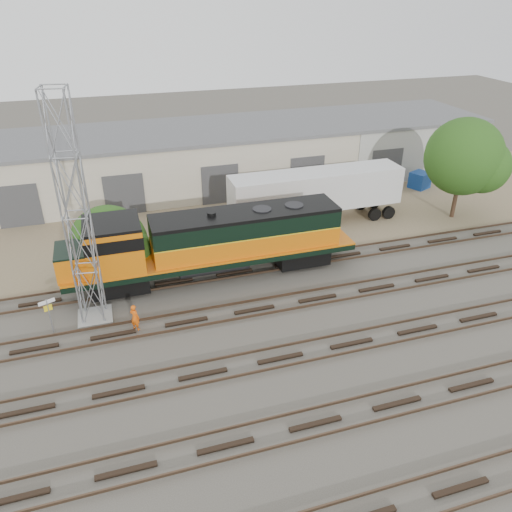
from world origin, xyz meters
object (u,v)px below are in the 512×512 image
object	(u,v)px
signal_tower	(77,219)
semi_trailer	(320,191)
locomotive	(208,243)
worker	(135,317)

from	to	relation	value
signal_tower	semi_trailer	xyz separation A→B (m)	(17.44, 8.44, -3.57)
semi_trailer	locomotive	bearing A→B (deg)	-150.22
worker	signal_tower	bearing A→B (deg)	4.69
worker	semi_trailer	bearing A→B (deg)	-102.89
locomotive	signal_tower	bearing A→B (deg)	-160.63
locomotive	semi_trailer	xyz separation A→B (m)	(10.23, 5.91, 0.12)
signal_tower	semi_trailer	distance (m)	19.70
locomotive	worker	size ratio (longest dim) A/B	11.65
locomotive	signal_tower	xyz separation A→B (m)	(-7.21, -2.53, 3.68)
worker	semi_trailer	distance (m)	18.46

